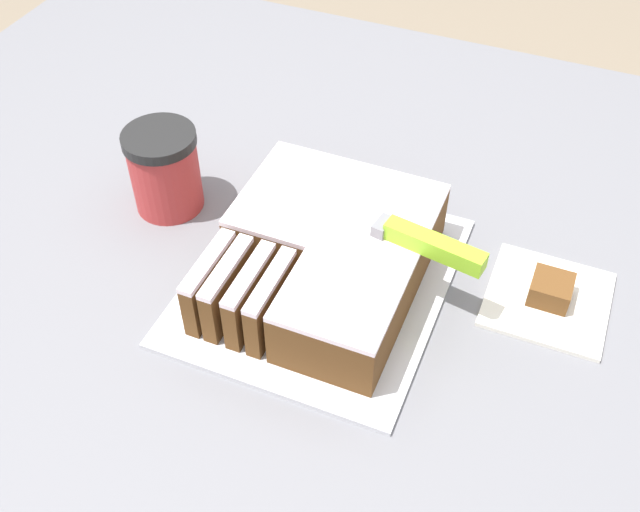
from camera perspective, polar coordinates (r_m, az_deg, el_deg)
The scene contains 7 objects.
countertop at distance 1.36m, azimuth -1.54°, elevation -11.03°, with size 1.40×1.10×0.89m.
cake_board at distance 0.93m, azimuth 0.00°, elevation -1.82°, with size 0.30×0.35×0.01m.
cake at distance 0.91m, azimuth 0.46°, elevation 0.19°, with size 0.24×0.28×0.08m.
knife at distance 0.86m, azimuth 6.76°, elevation 1.49°, with size 0.30×0.07×0.02m.
coffee_cup at distance 1.02m, azimuth -11.76°, elevation 6.44°, with size 0.10×0.10×0.12m.
paper_napkin at distance 0.95m, azimuth 16.95°, elevation -3.17°, with size 0.14×0.14×0.01m.
brownie at distance 0.94m, azimuth 17.18°, elevation -2.44°, with size 0.05×0.05×0.03m.
Camera 1 is at (0.32, -0.68, 1.58)m, focal length 42.00 mm.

